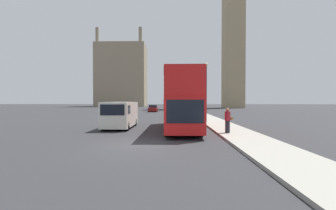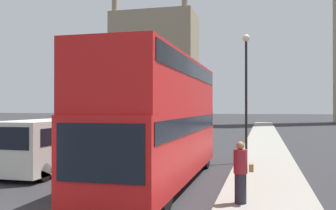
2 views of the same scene
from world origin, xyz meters
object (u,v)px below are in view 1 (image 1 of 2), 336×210
Objects in this scene: street_lamp at (206,83)px; white_van at (120,114)px; pedestrian at (228,120)px; parked_sedan at (153,109)px; red_double_decker_bus at (182,99)px.

white_van is at bearing -148.24° from street_lamp.
white_van is 8.97m from pedestrian.
street_lamp reaches higher than parked_sedan.
parked_sedan is (-7.81, 24.02, -3.51)m from street_lamp.
pedestrian reaches higher than parked_sedan.
red_double_decker_bus is 2.32× the size of parked_sedan.
white_van is 28.98m from parked_sedan.
white_van is (-5.19, 0.81, -1.28)m from red_double_decker_bus.
street_lamp reaches higher than pedestrian.
white_van is 9.86m from street_lamp.
pedestrian is 9.14m from street_lamp.
street_lamp is (2.80, 5.76, 1.71)m from red_double_decker_bus.
street_lamp is 1.37× the size of parked_sedan.
pedestrian is 33.56m from parked_sedan.
red_double_decker_bus is 30.25m from parked_sedan.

